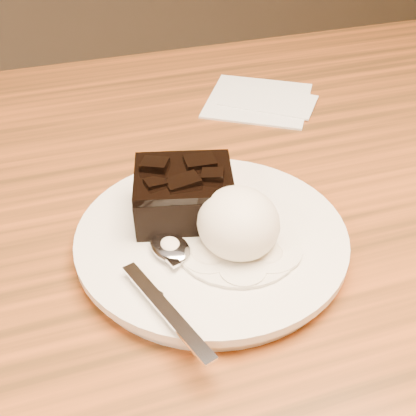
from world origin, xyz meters
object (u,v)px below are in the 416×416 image
object	(u,v)px
brownie	(184,197)
spoon	(170,249)
ice_cream_scoop	(238,223)
napkin	(258,99)
plate	(211,241)

from	to	relation	value
brownie	spoon	xyz separation A→B (m)	(-0.03, -0.05, -0.02)
ice_cream_scoop	brownie	bearing A→B (deg)	119.32
brownie	spoon	bearing A→B (deg)	-119.01
ice_cream_scoop	napkin	distance (m)	0.32
brownie	spoon	world-z (taller)	brownie
spoon	brownie	bearing A→B (deg)	43.55
plate	ice_cream_scoop	bearing A→B (deg)	-56.84
ice_cream_scoop	napkin	world-z (taller)	ice_cream_scoop
spoon	napkin	bearing A→B (deg)	37.24
napkin	ice_cream_scoop	bearing A→B (deg)	-115.87
plate	napkin	distance (m)	0.30
plate	spoon	world-z (taller)	spoon
plate	napkin	xyz separation A→B (m)	(0.15, 0.26, -0.01)
plate	spoon	bearing A→B (deg)	-160.00
plate	ice_cream_scoop	distance (m)	0.05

